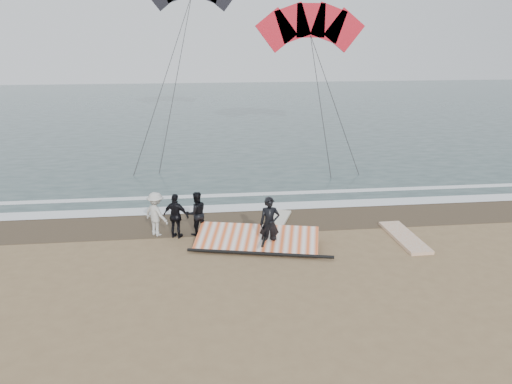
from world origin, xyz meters
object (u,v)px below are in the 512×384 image
board_white (405,237)px  board_cream (275,223)px  sail_rig (254,240)px  man_main (270,224)px

board_white → board_cream: bearing=154.5°
board_cream → sail_rig: (-1.00, -1.83, 0.14)m
man_main → board_cream: bearing=79.4°
man_main → board_cream: size_ratio=0.68×
board_white → board_cream: size_ratio=1.06×
man_main → board_white: bearing=7.2°
board_cream → man_main: bearing=-82.8°
board_cream → sail_rig: bearing=-97.6°
board_white → sail_rig: (-5.25, 0.05, 0.14)m
board_cream → sail_rig: sail_rig is taller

